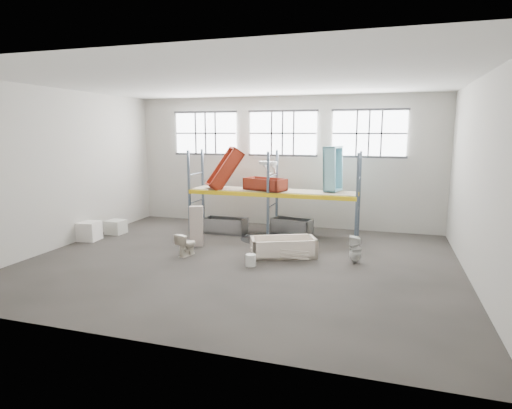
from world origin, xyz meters
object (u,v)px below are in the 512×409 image
at_px(steel_tub_left, 226,225).
at_px(bucket, 251,260).
at_px(rust_tub_flat, 265,184).
at_px(cistern_tall, 197,226).
at_px(steel_tub_right, 292,226).
at_px(toilet_white, 356,249).
at_px(blue_tub_upright, 333,169).
at_px(carton_near, 88,231).
at_px(toilet_beige, 186,244).
at_px(bathtub_beige, 283,247).

relative_size(steel_tub_left, bucket, 4.62).
bearing_deg(bucket, rust_tub_flat, 100.14).
bearing_deg(cistern_tall, steel_tub_right, 26.70).
xyz_separation_m(toilet_white, blue_tub_upright, (-1.06, 2.91, 2.00)).
distance_m(steel_tub_left, bucket, 4.01).
bearing_deg(carton_near, steel_tub_left, 30.00).
distance_m(toilet_beige, carton_near, 4.10).
distance_m(steel_tub_left, carton_near, 4.75).
distance_m(bathtub_beige, blue_tub_upright, 3.74).
relative_size(toilet_beige, rust_tub_flat, 0.46).
height_order(steel_tub_left, steel_tub_right, steel_tub_left).
distance_m(toilet_white, blue_tub_upright, 3.69).
relative_size(steel_tub_left, steel_tub_right, 1.05).
relative_size(blue_tub_upright, carton_near, 2.10).
height_order(bathtub_beige, cistern_tall, cistern_tall).
xyz_separation_m(cistern_tall, blue_tub_upright, (4.01, 2.57, 1.74)).
distance_m(bathtub_beige, rust_tub_flat, 3.25).
distance_m(cistern_tall, steel_tub_left, 1.97).
bearing_deg(carton_near, blue_tub_upright, 21.06).
distance_m(steel_tub_left, rust_tub_flat, 2.11).
distance_m(bathtub_beige, carton_near, 6.83).
relative_size(toilet_white, carton_near, 1.06).
bearing_deg(bucket, steel_tub_left, 121.29).
xyz_separation_m(cistern_tall, carton_near, (-3.86, -0.46, -0.33)).
xyz_separation_m(toilet_white, bucket, (-2.73, -1.17, -0.23)).
relative_size(blue_tub_upright, bucket, 4.71).
distance_m(cistern_tall, steel_tub_right, 3.70).
bearing_deg(blue_tub_upright, steel_tub_left, -170.10).
xyz_separation_m(cistern_tall, toilet_white, (5.07, -0.33, -0.26)).
height_order(bathtub_beige, toilet_beige, toilet_beige).
distance_m(rust_tub_flat, carton_near, 6.32).
bearing_deg(toilet_beige, bathtub_beige, -150.72).
distance_m(bathtub_beige, steel_tub_left, 3.53).
bearing_deg(blue_tub_upright, rust_tub_flat, -171.21).
height_order(cistern_tall, toilet_white, cistern_tall).
distance_m(bucket, carton_near, 6.29).
relative_size(cistern_tall, carton_near, 1.76).
xyz_separation_m(cistern_tall, bucket, (2.33, -1.51, -0.49)).
height_order(rust_tub_flat, bucket, rust_tub_flat).
bearing_deg(bathtub_beige, toilet_beige, 171.94).
bearing_deg(carton_near, steel_tub_right, 25.58).
height_order(bathtub_beige, bucket, bathtub_beige).
bearing_deg(toilet_white, cistern_tall, -98.79).
bearing_deg(bucket, bathtub_beige, 61.69).
bearing_deg(steel_tub_left, cistern_tall, -97.52).
relative_size(toilet_white, bucket, 2.38).
relative_size(toilet_beige, steel_tub_right, 0.47).
bearing_deg(steel_tub_left, toilet_beige, -91.32).
distance_m(toilet_white, carton_near, 8.93).
height_order(toilet_white, rust_tub_flat, rust_tub_flat).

